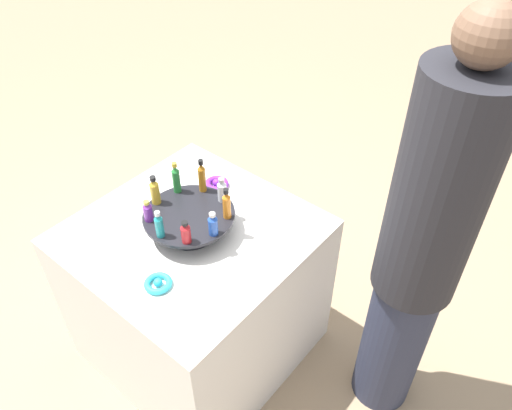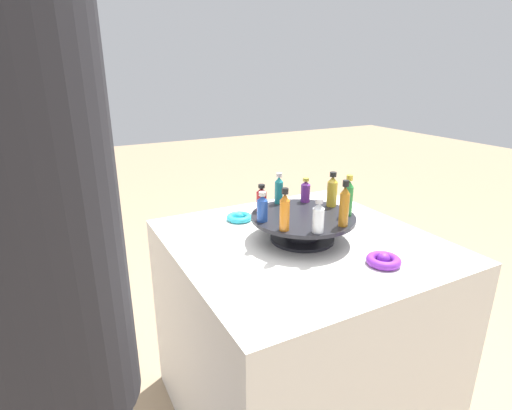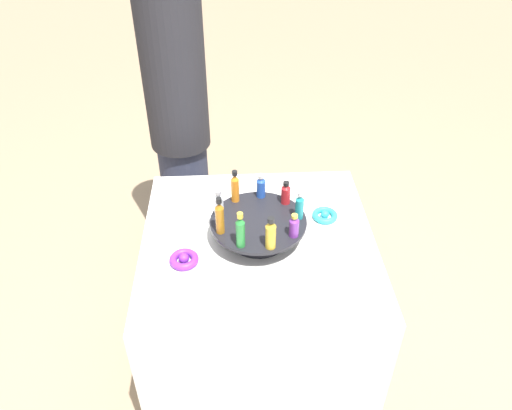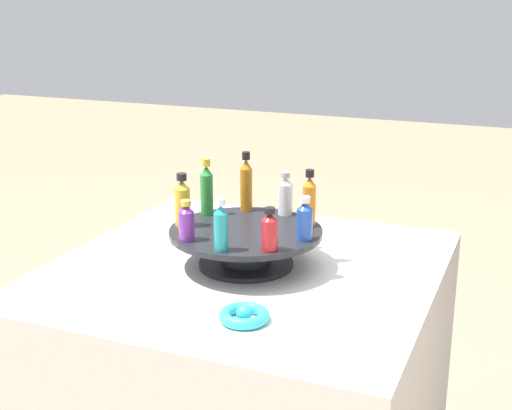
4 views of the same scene
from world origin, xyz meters
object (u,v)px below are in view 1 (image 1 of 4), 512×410
Objects in this scene: bottle_gold at (155,191)px; bottle_teal at (159,225)px; bottle_blue at (213,224)px; person_figure at (420,254)px; bottle_amber at (202,177)px; bottle_red at (186,233)px; bottle_green at (176,178)px; ribbon_bow_purple at (217,184)px; ribbon_bow_teal at (158,283)px; display_stand at (190,220)px; bottle_purple at (148,211)px; bottle_orange at (227,205)px; bottle_clear at (222,190)px.

bottle_teal is (0.14, -0.11, -0.00)m from bottle_gold.
person_figure is at bearing 29.67° from bottle_blue.
bottle_red is (0.15, -0.23, -0.02)m from bottle_amber.
ribbon_bow_purple is at bearing 84.12° from bottle_green.
ribbon_bow_teal is (0.01, -0.15, -0.11)m from bottle_red.
person_figure is at bearing 32.40° from bottle_teal.
bottle_green is at bearing -95.88° from ribbon_bow_purple.
display_stand is 0.16m from bottle_purple.
bottle_green reaches higher than ribbon_bow_teal.
ribbon_bow_purple is at bearing 132.03° from bottle_blue.
person_figure is (0.87, 0.35, -0.03)m from bottle_gold.
bottle_red reaches higher than display_stand.
bottle_teal is at bearing -77.12° from bottle_amber.
bottle_orange is 0.67m from person_figure.
bottle_teal is 0.43m from ribbon_bow_purple.
bottle_amber reaches higher than bottle_clear.
bottle_gold is 1.37× the size of bottle_purple.
bottle_orange reaches higher than bottle_blue.
display_stand reaches higher than ribbon_bow_purple.
bottle_teal is (0.09, -0.03, 0.01)m from bottle_purple.
bottle_purple is at bearing -127.12° from display_stand.
person_figure is at bearing 23.67° from display_stand.
display_stand is 0.28m from ribbon_bow_purple.
bottle_teal is at bearing -87.12° from display_stand.
bottle_clear is 1.07× the size of ribbon_bow_teal.
bottle_teal is at bearing -37.12° from bottle_gold.
bottle_clear is (0.04, 0.13, 0.08)m from display_stand.
bottle_gold is at bearing 122.88° from bottle_purple.
bottle_gold is 0.18m from bottle_teal.
bottle_amber reaches higher than bottle_green.
bottle_gold is 1.21× the size of ribbon_bow_purple.
bottle_green is at bearing 162.88° from bottle_blue.
bottle_clear is at bearing 62.88° from bottle_purple.
bottle_teal is 1.22× the size of bottle_red.
bottle_clear is at bearing 82.88° from bottle_teal.
bottle_green is 1.42× the size of bottle_blue.
bottle_orange is (0.17, -0.05, -0.01)m from bottle_amber.
bottle_blue is at bearing 81.84° from ribbon_bow_teal.
bottle_blue reaches higher than ribbon_bow_teal.
bottle_teal is 0.19m from ribbon_bow_teal.
bottle_red is 0.77m from person_figure.
bottle_orange is (0.08, -0.06, 0.01)m from bottle_clear.
bottle_clear reaches higher than bottle_red.
ribbon_bow_purple is at bearing 83.71° from bottle_gold.
person_figure reaches higher than display_stand.
bottle_gold reaches higher than bottle_clear.
bottle_green is 0.08× the size of person_figure.
bottle_green reaches higher than bottle_red.
bottle_purple is 0.88× the size of ribbon_bow_purple.
display_stand is at bearing -67.12° from bottle_amber.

